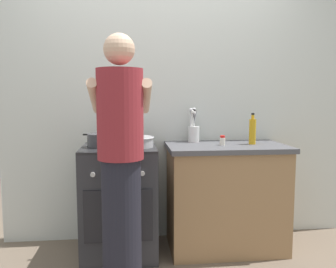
{
  "coord_description": "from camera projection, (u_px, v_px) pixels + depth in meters",
  "views": [
    {
      "loc": [
        -0.24,
        -2.63,
        1.3
      ],
      "look_at": [
        0.05,
        0.12,
        1.0
      ],
      "focal_mm": 36.47,
      "sensor_mm": 36.0,
      "label": 1
    }
  ],
  "objects": [
    {
      "name": "ground",
      "position": [
        163.0,
        258.0,
        2.77
      ],
      "size": [
        6.0,
        6.0,
        0.0
      ],
      "primitive_type": "plane",
      "color": "#6B5B4C"
    },
    {
      "name": "back_wall",
      "position": [
        180.0,
        103.0,
        3.15
      ],
      "size": [
        3.2,
        0.1,
        2.5
      ],
      "color": "silver",
      "rests_on": "ground"
    },
    {
      "name": "countertop",
      "position": [
        225.0,
        196.0,
        2.93
      ],
      "size": [
        1.0,
        0.6,
        0.9
      ],
      "color": "#99724C",
      "rests_on": "ground"
    },
    {
      "name": "stove_range",
      "position": [
        120.0,
        200.0,
        2.83
      ],
      "size": [
        0.6,
        0.62,
        0.9
      ],
      "color": "#2D2D33",
      "rests_on": "ground"
    },
    {
      "name": "pot",
      "position": [
        101.0,
        140.0,
        2.74
      ],
      "size": [
        0.29,
        0.22,
        0.11
      ],
      "color": "#38383D",
      "rests_on": "stove_range"
    },
    {
      "name": "mixing_bowl",
      "position": [
        136.0,
        141.0,
        2.74
      ],
      "size": [
        0.29,
        0.29,
        0.08
      ],
      "color": "#B7B7BC",
      "rests_on": "stove_range"
    },
    {
      "name": "utensil_crock",
      "position": [
        194.0,
        131.0,
        3.05
      ],
      "size": [
        0.1,
        0.1,
        0.31
      ],
      "color": "silver",
      "rests_on": "countertop"
    },
    {
      "name": "spice_bottle",
      "position": [
        222.0,
        140.0,
        2.85
      ],
      "size": [
        0.04,
        0.04,
        0.08
      ],
      "color": "silver",
      "rests_on": "countertop"
    },
    {
      "name": "oil_bottle",
      "position": [
        252.0,
        131.0,
        2.9
      ],
      "size": [
        0.06,
        0.06,
        0.27
      ],
      "color": "gold",
      "rests_on": "countertop"
    },
    {
      "name": "person",
      "position": [
        121.0,
        165.0,
        2.23
      ],
      "size": [
        0.41,
        0.5,
        1.7
      ],
      "color": "black",
      "rests_on": "ground"
    }
  ]
}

